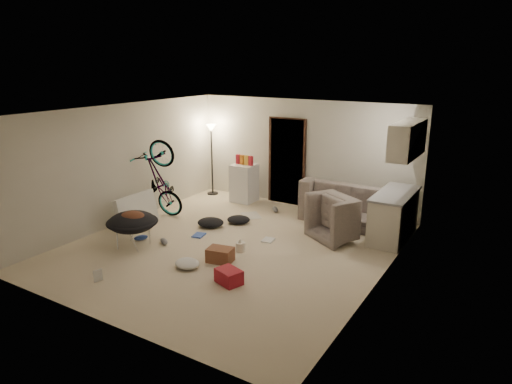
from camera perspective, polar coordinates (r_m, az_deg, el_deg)
The scene contains 37 objects.
floor at distance 8.58m, azimuth -3.03°, elevation -6.89°, with size 5.50×6.00×0.02m, color beige.
ceiling at distance 7.94m, azimuth -3.30°, elevation 10.09°, with size 5.50×6.00×0.02m, color white.
wall_back at distance 10.73m, azimuth 5.97°, elevation 4.78°, with size 5.50×0.02×2.50m, color beige.
wall_front at distance 6.05m, azimuth -19.48°, elevation -5.03°, with size 5.50×0.02×2.50m, color beige.
wall_left at distance 9.96m, azimuth -16.42°, elevation 3.33°, with size 0.02×6.00×2.50m, color beige.
wall_right at distance 7.05m, azimuth 15.73°, elevation -1.74°, with size 0.02×6.00×2.50m, color beige.
doorway at distance 10.91m, azimuth 3.94°, elevation 3.79°, with size 0.85×0.10×2.04m, color black.
door_trim at distance 10.88m, azimuth 3.87°, elevation 3.76°, with size 0.97×0.04×2.10m, color #361E13.
floor_lamp at distance 11.63m, azimuth -5.59°, elevation 5.96°, with size 0.28×0.28×1.81m.
kitchen_counter at distance 9.22m, azimuth 16.82°, elevation -2.94°, with size 0.60×1.50×0.88m, color beige.
counter_top at distance 9.09m, azimuth 17.06°, elevation -0.19°, with size 0.64×1.54×0.04m, color gray.
kitchen_uppers at distance 8.83m, azimuth 18.43°, elevation 6.24°, with size 0.38×1.40×0.65m, color beige.
sofa at distance 9.91m, azimuth 12.27°, elevation -1.96°, with size 2.25×0.88×0.66m, color #313831.
armchair at distance 9.08m, azimuth 11.11°, elevation -3.62°, with size 0.99×0.87×0.64m, color #313831.
bicycle at distance 10.25m, azimuth -11.79°, elevation -0.51°, with size 0.62×1.79×0.94m, color black.
book_asset at distance 7.68m, azimuth -19.58°, elevation -10.59°, with size 0.15×0.20×0.02m, color #A51826.
mini_fridge at distance 11.15m, azimuth -1.49°, elevation 1.14°, with size 0.54×0.54×0.92m, color white.
snack_box_0 at distance 11.12m, azimuth -2.25°, elevation 3.94°, with size 0.10×0.07×0.30m, color #A51826.
snack_box_1 at distance 11.05m, azimuth -1.73°, elevation 3.88°, with size 0.10×0.07×0.30m, color #CC6819.
snack_box_2 at distance 10.99m, azimuth -1.20°, elevation 3.81°, with size 0.10×0.07×0.30m, color gold.
snack_box_3 at distance 10.93m, azimuth -0.67°, elevation 3.74°, with size 0.10×0.07×0.30m, color #A51826.
saucer_chair at distance 8.73m, azimuth -15.16°, elevation -4.18°, with size 0.94×0.94×0.67m.
hoodie at distance 8.61m, azimuth -15.17°, elevation -3.06°, with size 0.48×0.40×0.22m, color #542C1D.
sofa_drape at distance 10.17m, azimuth 7.30°, elevation 0.00°, with size 0.56×0.46×0.28m, color black.
tv_box at distance 9.78m, azimuth -14.68°, elevation -2.27°, with size 0.12×1.04×0.69m, color silver.
drink_case_a at distance 7.94m, azimuth -4.49°, elevation -7.84°, with size 0.43×0.31×0.25m, color brown.
drink_case_b at distance 7.21m, azimuth -3.41°, elevation -10.49°, with size 0.40×0.29×0.23m, color #A51826.
juicer at distance 8.33m, azimuth -1.97°, elevation -6.78°, with size 0.17×0.17×0.24m.
newspaper at distance 10.22m, azimuth -0.66°, elevation -2.95°, with size 0.39×0.51×0.01m, color beige.
book_blue at distance 9.14m, azimuth -7.16°, elevation -5.37°, with size 0.20×0.27×0.03m, color #3151B1.
book_white at distance 8.83m, azimuth 1.53°, elevation -6.03°, with size 0.21×0.27×0.02m, color silver.
shoe_1 at distance 10.48m, azimuth 2.41°, elevation -2.19°, with size 0.29×0.12×0.11m, color slate.
shoe_2 at distance 9.12m, azimuth -14.20°, elevation -5.55°, with size 0.27×0.11×0.10m, color #3151B1.
shoe_3 at distance 8.84m, azimuth -11.42°, elevation -6.06°, with size 0.27×0.11×0.10m, color slate.
clothes_lump_a at distance 9.58m, azimuth -5.69°, elevation -3.81°, with size 0.55×0.47×0.18m, color black.
clothes_lump_b at distance 9.75m, azimuth -2.19°, elevation -3.47°, with size 0.49×0.43×0.15m, color black.
clothes_lump_c at distance 7.81m, azimuth -8.60°, elevation -8.82°, with size 0.44×0.38×0.14m, color silver.
Camera 1 is at (4.48, -6.51, 3.33)m, focal length 32.00 mm.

